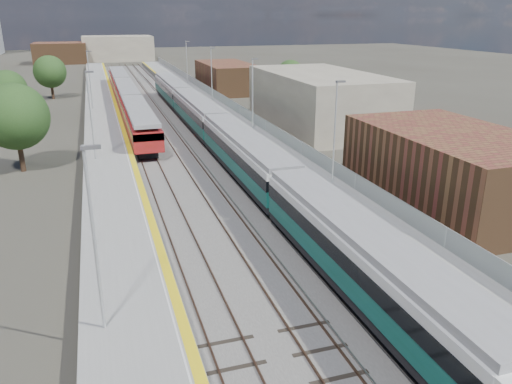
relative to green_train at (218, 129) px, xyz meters
name	(u,v)px	position (x,y,z in m)	size (l,w,h in m)	color
ground	(182,126)	(-1.50, 12.72, -2.18)	(320.00, 320.00, 0.00)	#47443A
ballast_bed	(161,123)	(-3.75, 15.22, -2.15)	(10.50, 155.00, 0.06)	#565451
tracks	(163,120)	(-3.15, 16.90, -2.07)	(8.96, 160.00, 0.17)	#4C3323
platform_right	(219,116)	(3.78, 15.21, -1.64)	(4.70, 155.00, 8.52)	slate
platform_left	(104,123)	(-10.55, 15.21, -1.66)	(4.30, 155.00, 8.52)	slate
buildings	(55,24)	(-19.62, 101.32, 8.53)	(72.00, 185.50, 40.00)	brown
green_train	(218,129)	(0.00, 0.00, 0.00)	(2.81, 78.20, 3.09)	black
red_train	(127,96)	(-7.00, 25.33, -0.10)	(2.78, 56.38, 3.51)	black
tree_a	(15,117)	(-17.77, -1.63, 2.60)	(5.60, 5.60, 7.58)	#382619
tree_b	(7,90)	(-21.54, 21.58, 1.91)	(4.80, 4.80, 6.50)	#382619
tree_c	(50,72)	(-17.75, 39.93, 2.14)	(5.06, 5.06, 6.86)	#382619
tree_d	(290,74)	(19.33, 29.88, 1.62)	(4.46, 4.46, 6.04)	#382619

